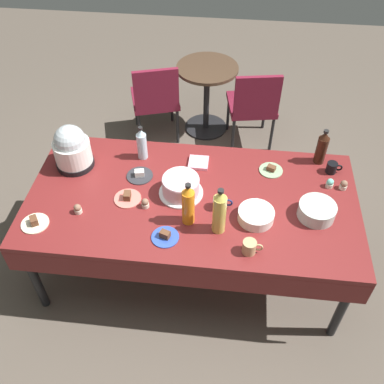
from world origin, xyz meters
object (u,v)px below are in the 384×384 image
object	(u,v)px
dessert_plate_coral	(127,198)
round_cafe_table	(207,87)
ceramic_snack_bowl	(256,215)
glass_salad_bowl	(317,211)
dessert_plate_cobalt	(165,236)
soda_bottle_orange_juice	(189,205)
coffee_mug_tan	(250,247)
cupcake_mint	(330,183)
soda_bottle_water	(142,144)
soda_bottle_cola	(322,148)
dessert_plate_sage	(271,170)
frosted_layer_cake	(181,186)
slow_cooker	(72,148)
dessert_plate_cream	(35,222)
maroon_chair_left	(155,97)
dessert_plate_charcoal	(140,175)
coffee_mug_navy	(221,203)
soda_bottle_ginger_ale	(219,212)
cupcake_vanilla	(145,203)
potluck_table	(192,204)
cupcake_rose	(78,209)
cupcake_berry	(344,185)
coffee_mug_black	(332,168)
maroon_chair_right	(253,103)

from	to	relation	value
dessert_plate_coral	round_cafe_table	distance (m)	1.88
ceramic_snack_bowl	glass_salad_bowl	bearing A→B (deg)	10.72
ceramic_snack_bowl	dessert_plate_cobalt	xyz separation A→B (m)	(-0.55, -0.21, -0.02)
soda_bottle_orange_juice	coffee_mug_tan	world-z (taller)	soda_bottle_orange_juice
cupcake_mint	soda_bottle_water	distance (m)	1.33
soda_bottle_cola	dessert_plate_sage	bearing A→B (deg)	-157.81
frosted_layer_cake	slow_cooker	size ratio (longest dim) A/B	0.90
dessert_plate_cream	coffee_mug_tan	xyz separation A→B (m)	(1.34, -0.07, 0.03)
cupcake_mint	maroon_chair_left	world-z (taller)	maroon_chair_left
ceramic_snack_bowl	coffee_mug_tan	size ratio (longest dim) A/B	1.86
dessert_plate_coral	cupcake_mint	world-z (taller)	cupcake_mint
dessert_plate_coral	coffee_mug_tan	xyz separation A→B (m)	(0.81, -0.34, 0.03)
dessert_plate_cream	dessert_plate_charcoal	distance (m)	0.76
dessert_plate_cobalt	coffee_mug_navy	distance (m)	0.43
soda_bottle_ginger_ale	frosted_layer_cake	bearing A→B (deg)	133.61
ceramic_snack_bowl	cupcake_vanilla	world-z (taller)	ceramic_snack_bowl
glass_salad_bowl	coffee_mug_tan	distance (m)	0.53
potluck_table	cupcake_rose	distance (m)	0.75
ceramic_snack_bowl	round_cafe_table	size ratio (longest dim) A/B	0.32
slow_cooker	soda_bottle_orange_juice	distance (m)	0.97
coffee_mug_tan	coffee_mug_navy	world-z (taller)	coffee_mug_navy
frosted_layer_cake	ceramic_snack_bowl	size ratio (longest dim) A/B	1.30
dessert_plate_cobalt	dessert_plate_cream	xyz separation A→B (m)	(-0.83, 0.02, 0.00)
ceramic_snack_bowl	cupcake_mint	world-z (taller)	ceramic_snack_bowl
soda_bottle_orange_juice	coffee_mug_navy	world-z (taller)	soda_bottle_orange_juice
dessert_plate_cobalt	cupcake_rose	bearing A→B (deg)	166.40
dessert_plate_cream	coffee_mug_tan	size ratio (longest dim) A/B	1.41
soda_bottle_cola	dessert_plate_charcoal	bearing A→B (deg)	-166.64
cupcake_berry	soda_bottle_orange_juice	distance (m)	1.09
cupcake_mint	coffee_mug_black	distance (m)	0.15
cupcake_mint	potluck_table	bearing A→B (deg)	-167.38
soda_bottle_orange_juice	maroon_chair_right	world-z (taller)	soda_bottle_orange_juice
cupcake_berry	maroon_chair_right	distance (m)	1.50
soda_bottle_ginger_ale	coffee_mug_tan	bearing A→B (deg)	-38.04
dessert_plate_charcoal	cupcake_vanilla	xyz separation A→B (m)	(0.09, -0.28, 0.02)
dessert_plate_sage	soda_bottle_water	bearing A→B (deg)	177.12
dessert_plate_sage	glass_salad_bowl	bearing A→B (deg)	-55.03
slow_cooker	maroon_chair_right	bearing A→B (deg)	45.74
dessert_plate_sage	cupcake_berry	size ratio (longest dim) A/B	2.47
potluck_table	dessert_plate_charcoal	xyz separation A→B (m)	(-0.39, 0.16, 0.07)
cupcake_vanilla	maroon_chair_right	xyz separation A→B (m)	(0.71, 1.66, -0.29)
dessert_plate_charcoal	cupcake_berry	xyz separation A→B (m)	(1.39, 0.03, 0.02)
ceramic_snack_bowl	coffee_mug_tan	bearing A→B (deg)	-97.50
cupcake_vanilla	cupcake_mint	distance (m)	1.25
coffee_mug_navy	maroon_chair_left	distance (m)	1.79
potluck_table	cupcake_vanilla	bearing A→B (deg)	-158.08
maroon_chair_left	round_cafe_table	xyz separation A→B (m)	(0.48, 0.22, 0.01)
slow_cooker	maroon_chair_left	world-z (taller)	slow_cooker
dessert_plate_cream	soda_bottle_ginger_ale	xyz separation A→B (m)	(1.15, 0.09, 0.15)
dessert_plate_cream	cupcake_mint	bearing A→B (deg)	16.27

